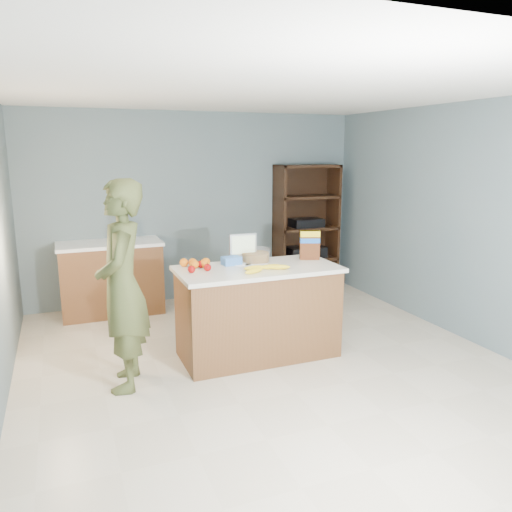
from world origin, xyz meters
name	(u,v)px	position (x,y,z in m)	size (l,w,h in m)	color
floor	(270,366)	(0.00, 0.00, 0.00)	(4.50, 5.00, 0.02)	beige
walls	(271,191)	(0.00, 0.00, 1.65)	(4.52, 5.02, 2.51)	slate
counter_peninsula	(258,315)	(0.00, 0.30, 0.42)	(1.56, 0.76, 0.90)	brown
back_cabinet	(111,278)	(-1.20, 2.20, 0.45)	(1.24, 0.62, 0.90)	brown
shelving_unit	(305,230)	(1.55, 2.35, 0.86)	(0.90, 0.40, 1.80)	black
person	(122,286)	(-1.30, 0.12, 0.89)	(0.65, 0.43, 1.78)	#464D27
knife_block	(122,232)	(-1.04, 2.16, 1.02)	(0.12, 0.10, 0.31)	tan
envelopes	(251,265)	(-0.03, 0.42, 0.90)	(0.34, 0.26, 0.00)	white
bananas	(265,268)	(0.01, 0.15, 0.92)	(0.49, 0.20, 0.05)	yellow
apples	(200,267)	(-0.56, 0.37, 0.93)	(0.23, 0.23, 0.07)	#980808
oranges	(196,263)	(-0.55, 0.52, 0.94)	(0.29, 0.19, 0.08)	orange
blue_carton	(231,261)	(-0.20, 0.49, 0.94)	(0.18, 0.12, 0.08)	blue
salad_bowl	(256,256)	(0.07, 0.55, 0.96)	(0.30, 0.30, 0.13)	#267219
tv	(243,246)	(-0.04, 0.60, 1.06)	(0.28, 0.12, 0.28)	silver
cereal_box	(310,243)	(0.62, 0.43, 1.07)	(0.21, 0.14, 0.30)	#592B14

